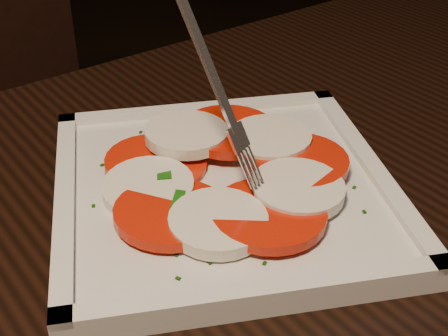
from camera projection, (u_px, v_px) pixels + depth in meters
table at (379, 305)px, 0.54m from camera, size 1.23×0.84×0.75m
plate at (224, 191)px, 0.50m from camera, size 0.35×0.35×0.01m
caprese_salad at (224, 173)px, 0.50m from camera, size 0.20×0.22×0.03m
fork at (206, 84)px, 0.45m from camera, size 0.05×0.08×0.14m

